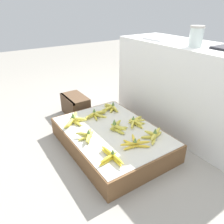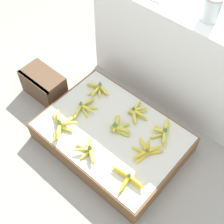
# 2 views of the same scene
# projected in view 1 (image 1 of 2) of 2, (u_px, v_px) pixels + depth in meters

# --- Properties ---
(ground_plane) EXTENTS (10.00, 10.00, 0.00)m
(ground_plane) POSITION_uv_depth(u_px,v_px,m) (112.00, 146.00, 2.00)
(ground_plane) COLOR gray
(display_platform) EXTENTS (1.03, 0.74, 0.18)m
(display_platform) POSITION_uv_depth(u_px,v_px,m) (112.00, 138.00, 1.96)
(display_platform) COLOR brown
(display_platform) RESTS_ON ground_plane
(back_vendor_table) EXTENTS (1.43, 0.54, 0.85)m
(back_vendor_table) POSITION_uv_depth(u_px,v_px,m) (183.00, 87.00, 2.16)
(back_vendor_table) COLOR white
(back_vendor_table) RESTS_ON ground_plane
(wooden_crate) EXTENTS (0.36, 0.22, 0.23)m
(wooden_crate) POSITION_uv_depth(u_px,v_px,m) (76.00, 105.00, 2.51)
(wooden_crate) COLOR brown
(wooden_crate) RESTS_ON ground_plane
(banana_bunch_front_left) EXTENTS (0.25, 0.27, 0.11)m
(banana_bunch_front_left) POSITION_uv_depth(u_px,v_px,m) (75.00, 120.00, 2.02)
(banana_bunch_front_left) COLOR #DBCC4C
(banana_bunch_front_left) RESTS_ON display_platform
(banana_bunch_front_midleft) EXTENTS (0.21, 0.18, 0.09)m
(banana_bunch_front_midleft) POSITION_uv_depth(u_px,v_px,m) (87.00, 135.00, 1.79)
(banana_bunch_front_midleft) COLOR gold
(banana_bunch_front_midleft) RESTS_ON display_platform
(banana_bunch_front_midright) EXTENTS (0.26, 0.17, 0.08)m
(banana_bunch_front_midright) POSITION_uv_depth(u_px,v_px,m) (111.00, 156.00, 1.55)
(banana_bunch_front_midright) COLOR yellow
(banana_bunch_front_midright) RESTS_ON display_platform
(banana_bunch_middle_left) EXTENTS (0.16, 0.25, 0.09)m
(banana_bunch_middle_left) POSITION_uv_depth(u_px,v_px,m) (96.00, 115.00, 2.12)
(banana_bunch_middle_left) COLOR #DBCC4C
(banana_bunch_middle_left) RESTS_ON display_platform
(banana_bunch_middle_midleft) EXTENTS (0.21, 0.17, 0.11)m
(banana_bunch_middle_midleft) POSITION_uv_depth(u_px,v_px,m) (117.00, 127.00, 1.91)
(banana_bunch_middle_midleft) COLOR gold
(banana_bunch_middle_midleft) RESTS_ON display_platform
(banana_bunch_middle_midright) EXTENTS (0.21, 0.23, 0.08)m
(banana_bunch_middle_midright) POSITION_uv_depth(u_px,v_px,m) (135.00, 143.00, 1.70)
(banana_bunch_middle_midright) COLOR gold
(banana_bunch_middle_midright) RESTS_ON display_platform
(banana_bunch_back_left) EXTENTS (0.22, 0.14, 0.09)m
(banana_bunch_back_left) POSITION_uv_depth(u_px,v_px,m) (111.00, 108.00, 2.26)
(banana_bunch_back_left) COLOR #DBCC4C
(banana_bunch_back_left) RESTS_ON display_platform
(banana_bunch_back_midleft) EXTENTS (0.17, 0.22, 0.08)m
(banana_bunch_back_midleft) POSITION_uv_depth(u_px,v_px,m) (135.00, 122.00, 2.00)
(banana_bunch_back_midleft) COLOR #DBCC4C
(banana_bunch_back_midleft) RESTS_ON display_platform
(banana_bunch_back_midright) EXTENTS (0.18, 0.22, 0.10)m
(banana_bunch_back_midright) POSITION_uv_depth(u_px,v_px,m) (153.00, 135.00, 1.79)
(banana_bunch_back_midright) COLOR #DBCC4C
(banana_bunch_back_midright) RESTS_ON display_platform
(glass_jar) EXTENTS (0.11, 0.11, 0.17)m
(glass_jar) POSITION_uv_depth(u_px,v_px,m) (196.00, 36.00, 1.77)
(glass_jar) COLOR silver
(glass_jar) RESTS_ON back_vendor_table
(foam_tray_white) EXTENTS (0.26, 0.21, 0.02)m
(foam_tray_white) POSITION_uv_depth(u_px,v_px,m) (158.00, 39.00, 2.16)
(foam_tray_white) COLOR white
(foam_tray_white) RESTS_ON back_vendor_table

